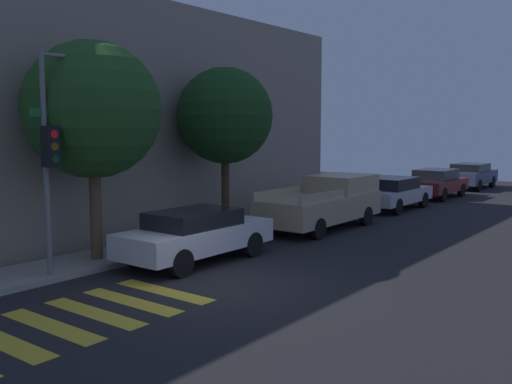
% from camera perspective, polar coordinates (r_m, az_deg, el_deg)
% --- Properties ---
extents(ground_plane, '(60.00, 60.00, 0.00)m').
position_cam_1_polar(ground_plane, '(12.61, -3.28, -9.49)').
color(ground_plane, black).
extents(sidewalk, '(26.00, 1.81, 0.14)m').
position_cam_1_polar(sidewalk, '(15.50, -14.92, -6.41)').
color(sidewalk, gray).
rests_on(sidewalk, ground).
extents(building_row, '(26.00, 6.00, 7.44)m').
position_cam_1_polar(building_row, '(18.74, -23.37, 6.71)').
color(building_row, gray).
rests_on(building_row, ground).
extents(crosswalk, '(4.93, 2.60, 0.00)m').
position_cam_1_polar(crosswalk, '(11.10, -17.82, -12.01)').
color(crosswalk, gold).
rests_on(crosswalk, ground).
extents(traffic_light_pole, '(2.02, 0.56, 5.21)m').
position_cam_1_polar(traffic_light_pole, '(13.58, -18.94, 5.90)').
color(traffic_light_pole, slate).
rests_on(traffic_light_pole, ground).
extents(sedan_near_corner, '(4.37, 1.76, 1.36)m').
position_cam_1_polar(sedan_near_corner, '(14.79, -6.03, -4.20)').
color(sedan_near_corner, silver).
rests_on(sedan_near_corner, ground).
extents(pickup_truck, '(5.28, 2.05, 1.77)m').
position_cam_1_polar(pickup_truck, '(19.91, 6.91, -1.00)').
color(pickup_truck, tan).
rests_on(pickup_truck, ground).
extents(sedan_middle, '(4.44, 1.85, 1.37)m').
position_cam_1_polar(sedan_middle, '(24.89, 13.49, -0.03)').
color(sedan_middle, '#B7BABF').
rests_on(sedan_middle, ground).
extents(sedan_far_end, '(4.30, 1.86, 1.43)m').
position_cam_1_polar(sedan_far_end, '(29.66, 17.57, 0.90)').
color(sedan_far_end, maroon).
rests_on(sedan_far_end, ground).
extents(sedan_tail_of_row, '(4.34, 1.88, 1.44)m').
position_cam_1_polar(sedan_tail_of_row, '(34.87, 20.67, 1.59)').
color(sedan_tail_of_row, '#2D3351').
rests_on(sedan_tail_of_row, ground).
extents(tree_near_corner, '(3.42, 3.42, 5.61)m').
position_cam_1_polar(tree_near_corner, '(14.84, -16.03, 7.85)').
color(tree_near_corner, brown).
rests_on(tree_near_corner, ground).
extents(tree_midblock, '(3.07, 3.07, 5.38)m').
position_cam_1_polar(tree_midblock, '(18.30, -3.13, 7.59)').
color(tree_midblock, '#42301E').
rests_on(tree_midblock, ground).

